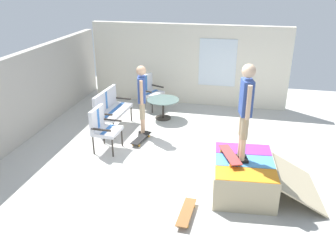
{
  "coord_description": "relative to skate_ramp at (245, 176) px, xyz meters",
  "views": [
    {
      "loc": [
        -6.69,
        -1.19,
        3.8
      ],
      "look_at": [
        0.24,
        0.34,
        0.7
      ],
      "focal_mm": 37.56,
      "sensor_mm": 36.0,
      "label": 1
    }
  ],
  "objects": [
    {
      "name": "house_facade",
      "position": [
        4.67,
        1.87,
        0.9
      ],
      "size": [
        0.23,
        6.0,
        2.43
      ],
      "color": "silver",
      "rests_on": "ground_plane"
    },
    {
      "name": "skate_ramp",
      "position": [
        0.0,
        0.0,
        0.0
      ],
      "size": [
        1.59,
        2.06,
        0.64
      ],
      "color": "tan",
      "rests_on": "ground_plane"
    },
    {
      "name": "skateboard_spare",
      "position": [
        -1.01,
        0.94,
        -0.24
      ],
      "size": [
        0.81,
        0.24,
        0.1
      ],
      "color": "brown",
      "rests_on": "ground_plane"
    },
    {
      "name": "patio_chair_near_house",
      "position": [
        3.92,
        2.95,
        0.29
      ],
      "size": [
        0.79,
        0.75,
        1.02
      ],
      "color": "#2D2823",
      "rests_on": "ground_plane"
    },
    {
      "name": "person_watching",
      "position": [
        2.0,
        2.57,
        0.74
      ],
      "size": [
        0.47,
        0.3,
        1.79
      ],
      "color": "black",
      "rests_on": "ground_plane"
    },
    {
      "name": "skateboard_by_bench",
      "position": [
        1.62,
        2.51,
        -0.24
      ],
      "size": [
        0.82,
        0.33,
        0.1
      ],
      "color": "black",
      "rests_on": "ground_plane"
    },
    {
      "name": "patio_chair_by_wall",
      "position": [
        1.02,
        3.24,
        0.29
      ],
      "size": [
        0.65,
        0.58,
        1.02
      ],
      "color": "#2D2823",
      "rests_on": "ground_plane"
    },
    {
      "name": "back_wall_cinderblock",
      "position": [
        0.87,
        5.38,
        0.72
      ],
      "size": [
        9.0,
        0.2,
        2.08
      ],
      "color": "#ADA89E",
      "rests_on": "ground_plane"
    },
    {
      "name": "skateboard_on_ramp",
      "position": [
        -0.0,
        0.31,
        0.41
      ],
      "size": [
        0.82,
        0.49,
        0.1
      ],
      "color": "#B23838",
      "rests_on": "skate_ramp"
    },
    {
      "name": "patio_table",
      "position": [
        3.18,
        2.32,
        0.08
      ],
      "size": [
        0.9,
        0.9,
        0.57
      ],
      "color": "#2D2823",
      "rests_on": "ground_plane"
    },
    {
      "name": "ground_plane",
      "position": [
        0.87,
        1.38,
        -0.37
      ],
      "size": [
        12.0,
        12.0,
        0.1
      ],
      "primitive_type": "cube",
      "color": "beige"
    },
    {
      "name": "person_skater",
      "position": [
        0.01,
        0.11,
        1.38
      ],
      "size": [
        0.47,
        0.29,
        1.79
      ],
      "color": "black",
      "rests_on": "skate_ramp"
    },
    {
      "name": "patio_bench",
      "position": [
        2.23,
        3.52,
        0.3
      ],
      "size": [
        1.28,
        0.63,
        1.02
      ],
      "color": "#2D2823",
      "rests_on": "ground_plane"
    }
  ]
}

